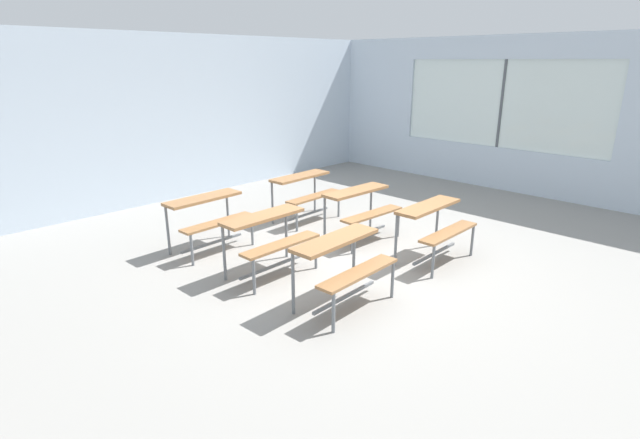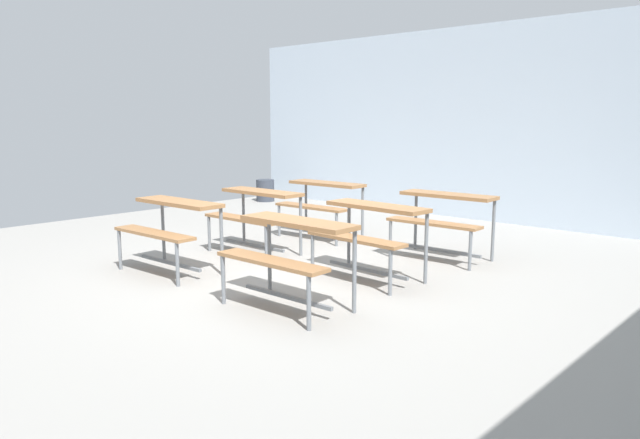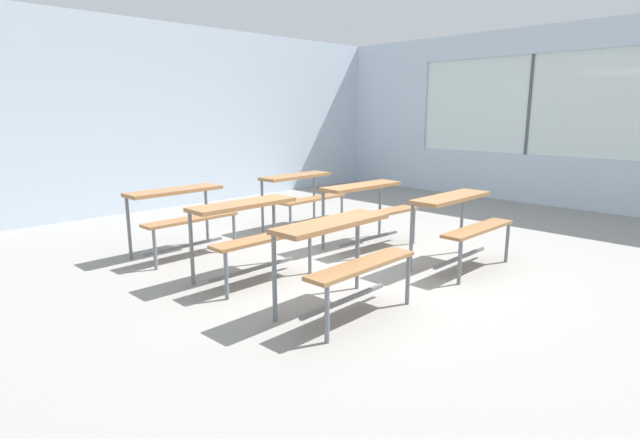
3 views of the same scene
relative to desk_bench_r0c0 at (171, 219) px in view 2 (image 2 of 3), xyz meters
name	(u,v)px [view 2 (image 2 of 3)]	position (x,y,z in m)	size (l,w,h in m)	color
ground	(287,278)	(1.00, 0.69, -0.59)	(10.00, 9.00, 0.05)	gray
wall_back	(497,124)	(1.00, 5.19, 0.94)	(10.00, 0.12, 3.00)	silver
desk_bench_r0c0	(171,219)	(0.00, 0.00, 0.00)	(1.12, 0.63, 0.74)	olive
desk_bench_r0c1	(289,242)	(1.76, -0.02, 0.00)	(1.11, 0.61, 0.74)	olive
desk_bench_r1c0	(255,206)	(-0.02, 1.18, 0.00)	(1.11, 0.61, 0.74)	olive
desk_bench_r1c1	(370,223)	(1.69, 1.16, 0.00)	(1.12, 0.63, 0.74)	olive
desk_bench_r2c0	(321,196)	(-0.08, 2.40, 0.00)	(1.12, 0.63, 0.74)	olive
desk_bench_r2c1	(443,210)	(1.76, 2.42, 0.00)	(1.12, 0.63, 0.74)	olive
trash_bin	(265,190)	(-3.32, 4.34, -0.35)	(0.35, 0.35, 0.42)	#333842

